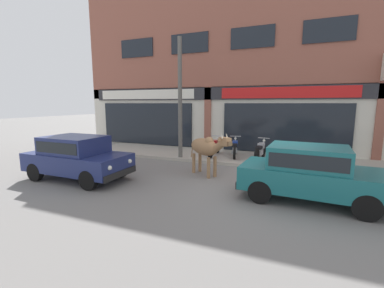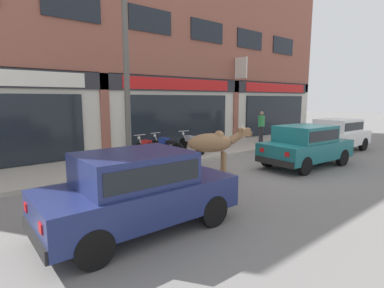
{
  "view_description": "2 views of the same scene",
  "coord_description": "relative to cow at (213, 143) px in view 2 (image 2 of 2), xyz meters",
  "views": [
    {
      "loc": [
        0.55,
        -7.88,
        2.55
      ],
      "look_at": [
        -3.06,
        1.0,
        1.02
      ],
      "focal_mm": 24.0,
      "sensor_mm": 36.0,
      "label": 1
    },
    {
      "loc": [
        -8.81,
        -6.15,
        2.4
      ],
      "look_at": [
        -2.82,
        1.0,
        0.97
      ],
      "focal_mm": 28.0,
      "sensor_mm": 36.0,
      "label": 2
    }
  ],
  "objects": [
    {
      "name": "ground_plane",
      "position": [
        2.34,
        -0.53,
        -1.01
      ],
      "size": [
        90.0,
        90.0,
        0.0
      ],
      "primitive_type": "plane",
      "color": "slate"
    },
    {
      "name": "sidewalk",
      "position": [
        2.34,
        3.15,
        -0.94
      ],
      "size": [
        19.0,
        2.97,
        0.13
      ],
      "primitive_type": "cube",
      "color": "#A8A093",
      "rests_on": "ground"
    },
    {
      "name": "shop_building",
      "position": [
        2.34,
        4.89,
        3.5
      ],
      "size": [
        23.0,
        1.4,
        9.43
      ],
      "color": "#8E5142",
      "rests_on": "ground"
    },
    {
      "name": "cow",
      "position": [
        0.0,
        0.0,
        0.0
      ],
      "size": [
        1.89,
        1.38,
        1.61
      ],
      "color": "#936B47",
      "rests_on": "ground"
    },
    {
      "name": "car_0",
      "position": [
        3.29,
        -1.28,
        -0.19
      ],
      "size": [
        3.7,
        1.83,
        1.46
      ],
      "color": "black",
      "rests_on": "ground"
    },
    {
      "name": "car_1",
      "position": [
        7.32,
        -0.53,
        -0.19
      ],
      "size": [
        3.67,
        1.74,
        1.46
      ],
      "color": "black",
      "rests_on": "ground"
    },
    {
      "name": "car_2",
      "position": [
        -3.88,
        -2.06,
        -0.19
      ],
      "size": [
        3.64,
        1.67,
        1.46
      ],
      "color": "black",
      "rests_on": "ground"
    },
    {
      "name": "motorcycle_0",
      "position": [
        -0.59,
        2.89,
        -0.49
      ],
      "size": [
        0.52,
        1.81,
        0.88
      ],
      "color": "black",
      "rests_on": "sidewalk"
    },
    {
      "name": "motorcycle_1",
      "position": [
        0.35,
        3.07,
        -0.49
      ],
      "size": [
        0.61,
        1.79,
        0.88
      ],
      "color": "black",
      "rests_on": "sidewalk"
    },
    {
      "name": "motorcycle_2",
      "position": [
        1.52,
        2.88,
        -0.49
      ],
      "size": [
        0.52,
        1.81,
        0.88
      ],
      "color": "black",
      "rests_on": "sidewalk"
    },
    {
      "name": "pedestrian",
      "position": [
        6.36,
        2.97,
        0.11
      ],
      "size": [
        0.5,
        0.32,
        1.6
      ],
      "color": "#2D2D33",
      "rests_on": "sidewalk"
    },
    {
      "name": "utility_pole",
      "position": [
        -1.89,
        1.97,
        1.73
      ],
      "size": [
        0.18,
        0.18,
        5.22
      ],
      "primitive_type": "cylinder",
      "color": "#595651",
      "rests_on": "sidewalk"
    }
  ]
}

